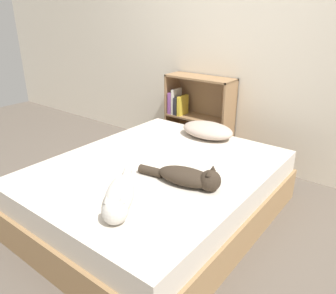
% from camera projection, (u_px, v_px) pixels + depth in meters
% --- Properties ---
extents(ground_plane, '(8.00, 8.00, 0.00)m').
position_uv_depth(ground_plane, '(157.00, 215.00, 2.54)').
color(ground_plane, brown).
extents(wall_back, '(8.00, 0.06, 2.50)m').
position_uv_depth(wall_back, '(246.00, 36.00, 3.02)').
color(wall_back, silver).
rests_on(wall_back, ground_plane).
extents(bed, '(1.48, 1.82, 0.42)m').
position_uv_depth(bed, '(157.00, 191.00, 2.46)').
color(bed, '#99754C').
rests_on(bed, ground_plane).
extents(pillow, '(0.47, 0.31, 0.13)m').
position_uv_depth(pillow, '(208.00, 130.00, 2.89)').
color(pillow, '#B29E8E').
rests_on(pillow, bed).
extents(cat_light, '(0.45, 0.54, 0.16)m').
position_uv_depth(cat_light, '(119.00, 197.00, 1.85)').
color(cat_light, beige).
rests_on(cat_light, bed).
extents(cat_dark, '(0.58, 0.23, 0.16)m').
position_uv_depth(cat_dark, '(189.00, 177.00, 2.08)').
color(cat_dark, '#33281E').
rests_on(cat_dark, bed).
extents(bookshelf, '(0.72, 0.26, 0.86)m').
position_uv_depth(bookshelf, '(198.00, 115.00, 3.46)').
color(bookshelf, '#8E6B47').
rests_on(bookshelf, ground_plane).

